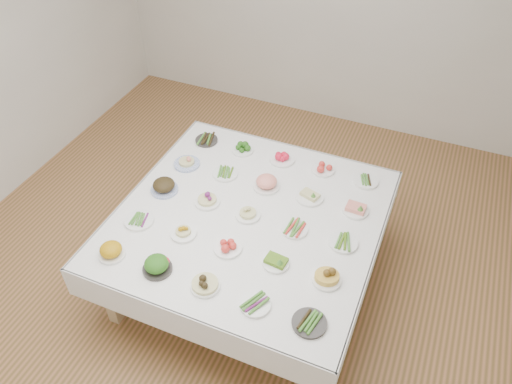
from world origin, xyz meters
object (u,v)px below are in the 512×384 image
at_px(dish_12, 248,212).
at_px(display_table, 249,222).
at_px(dish_24, 366,181).
at_px(dish_0, 111,251).

bearing_deg(dish_12, display_table, 43.08).
bearing_deg(dish_24, dish_12, -134.78).
xyz_separation_m(dish_0, dish_24, (1.50, 1.51, -0.03)).
bearing_deg(display_table, dish_0, -134.71).
bearing_deg(dish_0, display_table, 45.29).
distance_m(display_table, dish_0, 1.07).
xyz_separation_m(dish_12, dish_24, (0.75, 0.76, -0.02)).
height_order(dish_0, dish_12, dish_0).
xyz_separation_m(display_table, dish_0, (-0.75, -0.76, 0.12)).
distance_m(dish_0, dish_24, 2.12).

